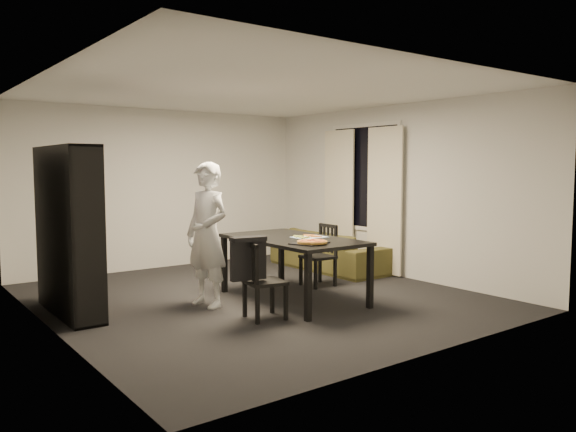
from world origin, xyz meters
TOP-DOWN VIEW (x-y plane):
  - room at (0.00, 0.00)m, footprint 5.01×5.51m
  - window_pane at (2.48, 0.60)m, footprint 0.02×1.40m
  - window_frame at (2.48, 0.60)m, footprint 0.03×1.52m
  - curtain_left at (2.40, 0.08)m, footprint 0.03×0.70m
  - curtain_right at (2.40, 1.12)m, footprint 0.03×0.70m
  - bookshelf at (-2.16, 0.60)m, footprint 0.35×1.50m
  - dining_table at (0.28, -0.38)m, footprint 1.04×1.88m
  - chair_left at (-0.58, -0.89)m, footprint 0.45×0.45m
  - chair_right at (1.15, 0.06)m, footprint 0.41×0.41m
  - draped_jacket at (-0.69, -0.87)m, footprint 0.40×0.22m
  - person at (-0.72, -0.01)m, footprint 0.55×0.71m
  - baking_tray at (0.12, -0.91)m, footprint 0.48×0.43m
  - pepperoni_pizza at (0.12, -0.96)m, footprint 0.35×0.35m
  - kitchen_towel at (0.47, -0.48)m, footprint 0.40×0.30m
  - pizza_slices at (0.43, -0.46)m, footprint 0.40×0.35m
  - sofa at (2.04, 0.95)m, footprint 0.84×2.15m

SIDE VIEW (x-z plane):
  - sofa at x=2.04m, z-range 0.00..0.63m
  - chair_left at x=-0.58m, z-range 0.06..0.91m
  - chair_right at x=1.15m, z-range 0.06..0.92m
  - draped_jacket at x=-0.69m, z-range 0.47..0.94m
  - dining_table at x=0.28m, z-range 0.32..1.11m
  - kitchen_towel at x=0.47m, z-range 0.78..0.79m
  - baking_tray at x=0.12m, z-range 0.78..0.80m
  - pizza_slices at x=0.43m, z-range 0.79..0.81m
  - pepperoni_pizza at x=0.12m, z-range 0.79..0.82m
  - person at x=-0.72m, z-range 0.00..1.73m
  - bookshelf at x=-2.16m, z-range 0.00..1.90m
  - curtain_left at x=2.40m, z-range 0.02..2.27m
  - curtain_right at x=2.40m, z-range 0.02..2.27m
  - room at x=0.00m, z-range 0.00..2.60m
  - window_pane at x=2.48m, z-range 0.70..2.30m
  - window_frame at x=2.48m, z-range 0.64..2.36m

